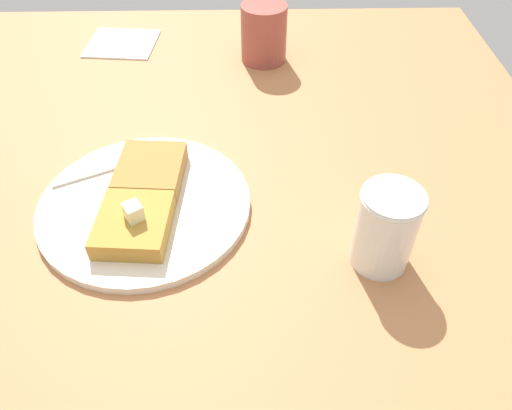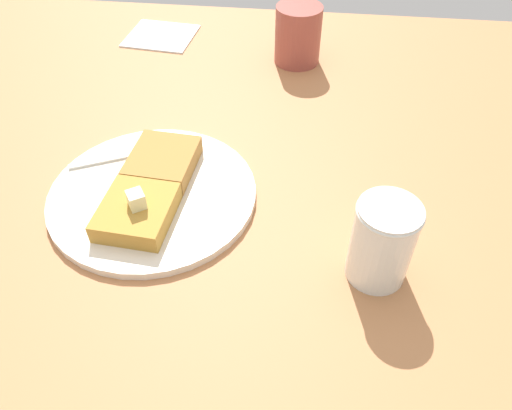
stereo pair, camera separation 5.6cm
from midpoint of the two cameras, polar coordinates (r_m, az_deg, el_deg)
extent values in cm
cube|color=#AF7145|center=(66.68, -4.43, 2.53)|extent=(105.43, 105.43, 1.86)
cylinder|color=silver|center=(63.45, -9.26, 1.09)|extent=(25.96, 25.96, 1.04)
torus|color=brown|center=(63.36, -9.28, 1.16)|extent=(25.96, 25.96, 0.80)
cube|color=#B07F30|center=(59.07, -10.88, -0.92)|extent=(9.78, 8.75, 2.41)
cube|color=#A77335|center=(65.69, -8.15, 5.07)|extent=(9.78, 8.75, 2.41)
cube|color=beige|center=(57.33, -10.87, 0.46)|extent=(2.65, 2.59, 1.99)
cube|color=silver|center=(68.77, -14.46, 4.93)|extent=(5.08, 9.43, 0.36)
cube|color=silver|center=(69.07, -9.25, 6.11)|extent=(3.18, 3.47, 0.36)
cube|color=silver|center=(70.05, -6.99, 7.03)|extent=(1.65, 3.03, 0.36)
cube|color=silver|center=(69.62, -6.88, 6.77)|extent=(1.65, 3.03, 0.36)
cube|color=silver|center=(69.20, -6.77, 6.50)|extent=(1.65, 3.03, 0.36)
cube|color=silver|center=(68.77, -6.66, 6.23)|extent=(1.65, 3.03, 0.36)
cylinder|color=#5C270A|center=(55.02, 16.73, -5.53)|extent=(5.97, 5.97, 6.18)
cylinder|color=silver|center=(53.66, 17.13, -4.26)|extent=(6.49, 6.49, 9.87)
torus|color=silver|center=(50.51, 18.19, -0.92)|extent=(6.73, 6.73, 0.50)
cube|color=white|center=(100.25, -9.16, 18.50)|extent=(12.41, 13.21, 0.30)
cylinder|color=#97463C|center=(89.33, 6.70, 18.70)|extent=(7.77, 7.77, 9.67)
torus|color=#97463C|center=(92.85, 6.82, 20.08)|extent=(5.73, 0.90, 5.73)
camera|label=1|loc=(0.03, -87.13, 2.85)|focal=35.00mm
camera|label=2|loc=(0.03, 92.87, -2.85)|focal=35.00mm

